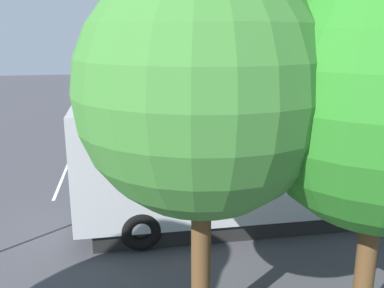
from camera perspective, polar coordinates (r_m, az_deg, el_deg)
The scene contains 13 objects.
ground_plane at distance 15.60m, azimuth 0.36°, elevation -3.81°, with size 80.00×80.00×0.00m, color #424247.
tour_bus at distance 11.46m, azimuth 10.61°, elevation -2.36°, with size 10.22×2.61×3.25m.
spectator_far_left at distance 14.54m, azimuth 11.05°, elevation -1.39°, with size 0.57×0.39×1.67m.
spectator_left at distance 14.30m, azimuth 6.62°, elevation -1.17°, with size 0.57×0.39×1.79m.
spectator_centre at distance 13.95m, azimuth 2.14°, elevation -1.54°, with size 0.57×0.33×1.77m.
parked_motorcycle_silver at distance 13.95m, azimuth 10.27°, elevation -4.24°, with size 2.04×0.63×0.99m.
stunt_motorcycle at distance 16.97m, azimuth -11.22°, elevation 1.13°, with size 1.84×0.86×1.88m.
traffic_cone at distance 17.15m, azimuth -5.43°, elevation -1.08°, with size 0.34×0.34×0.63m.
tree_centre at distance 6.17m, azimuth 1.38°, elevation 9.71°, with size 3.76×3.76×6.60m.
bay_line_a at distance 16.91m, azimuth 12.65°, elevation -2.68°, with size 0.17×4.66×0.01m.
bay_line_b at distance 16.06m, azimuth 3.31°, elevation -3.27°, with size 0.17×4.17×0.01m.
bay_line_c at distance 15.67m, azimuth -6.79°, elevation -3.82°, with size 0.17×4.40×0.01m.
bay_line_d at distance 15.78m, azimuth -17.08°, elevation -4.25°, with size 0.17×4.51×0.01m.
Camera 1 is at (2.70, 14.54, 4.97)m, focal length 39.38 mm.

